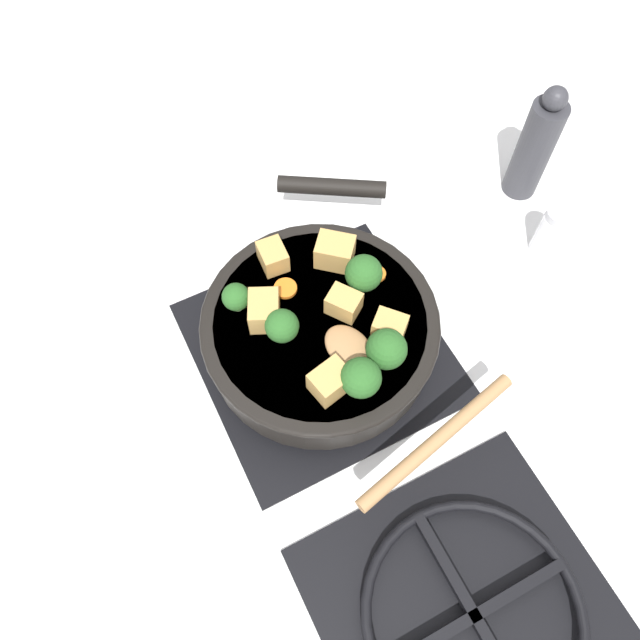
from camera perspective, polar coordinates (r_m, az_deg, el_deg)
name	(u,v)px	position (r m, az deg, el deg)	size (l,w,h in m)	color
ground_plane	(320,351)	(0.83, 0.00, -2.86)	(2.40, 2.40, 0.00)	white
front_burner_grate	(320,347)	(0.82, 0.00, -2.50)	(0.31, 0.31, 0.03)	black
rear_burner_grate	(472,616)	(0.76, 13.77, -24.82)	(0.31, 0.31, 0.03)	black
skillet_pan	(320,329)	(0.78, 0.01, -0.81)	(0.33, 0.38, 0.06)	black
wooden_spoon	(396,397)	(0.71, 6.97, -7.04)	(0.22, 0.21, 0.02)	#A87A4C
tofu_cube_center_large	(264,311)	(0.74, -5.13, 0.86)	(0.04, 0.04, 0.04)	tan
tofu_cube_near_handle	(330,381)	(0.70, 0.96, -5.63)	(0.04, 0.03, 0.03)	tan
tofu_cube_east_chunk	(273,256)	(0.79, -4.33, 5.81)	(0.04, 0.03, 0.03)	tan
tofu_cube_west_chunk	(346,306)	(0.75, 2.36, 1.26)	(0.04, 0.03, 0.03)	tan
tofu_cube_back_piece	(335,252)	(0.78, 1.37, 6.25)	(0.05, 0.04, 0.04)	tan
tofu_cube_front_piece	(390,327)	(0.74, 6.38, -0.62)	(0.04, 0.03, 0.03)	tan
broccoli_floret_near_spoon	(236,297)	(0.75, -7.69, 2.07)	(0.03, 0.03, 0.04)	#709956
broccoli_floret_center_top	(364,273)	(0.76, 4.02, 4.28)	(0.05, 0.05, 0.05)	#709956
broccoli_floret_east_rim	(386,349)	(0.71, 6.10, -2.68)	(0.05, 0.05, 0.05)	#709956
broccoli_floret_west_rim	(363,377)	(0.69, 3.93, -5.22)	(0.05, 0.05, 0.05)	#709956
broccoli_floret_north_edge	(284,329)	(0.72, -3.34, -0.86)	(0.04, 0.04, 0.05)	#709956
carrot_slice_orange_thin	(285,288)	(0.77, -3.18, 2.91)	(0.03, 0.03, 0.01)	orange
carrot_slice_near_center	(377,274)	(0.79, 5.24, 4.20)	(0.02, 0.02, 0.01)	orange
pepper_mill	(535,147)	(0.97, 19.07, 14.76)	(0.05, 0.05, 0.19)	#333338
salt_shaker	(550,233)	(0.94, 20.32, 7.48)	(0.04, 0.04, 0.09)	white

